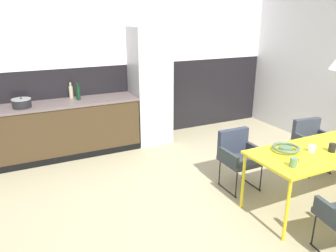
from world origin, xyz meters
TOP-DOWN VIEW (x-y plane):
  - ground_plane at (0.00, 0.00)m, footprint 7.88×7.88m
  - back_wall_splashback_dark at (0.00, 2.89)m, footprint 6.06×0.12m
  - back_wall_panel_upper at (0.00, 2.89)m, footprint 6.06×0.12m
  - kitchen_counter at (-1.50, 2.53)m, footprint 2.79×0.63m
  - refrigerator_column at (0.23, 2.53)m, footprint 0.65×0.60m
  - dining_table at (1.25, -0.42)m, footprint 1.93×0.78m
  - armchair_facing_counter at (0.60, 0.40)m, footprint 0.49×0.47m
  - armchair_corner_seat at (1.91, 0.35)m, footprint 0.54×0.53m
  - fruit_bowl at (0.75, -0.27)m, footprint 0.32×0.32m
  - mug_glass_clear at (1.00, -0.41)m, footprint 0.12×0.08m
  - mug_short_terracotta at (0.51, -0.61)m, footprint 0.12×0.08m
  - mug_wide_latte at (1.22, -0.51)m, footprint 0.13×0.08m
  - cooking_pot at (-1.92, 2.46)m, footprint 0.28×0.28m
  - bottle_oil_tall at (-1.13, 2.74)m, footprint 0.07×0.07m
  - bottle_wine_green at (-1.04, 2.56)m, footprint 0.06×0.06m

SIDE VIEW (x-z plane):
  - ground_plane at x=0.00m, z-range 0.00..0.00m
  - kitchen_counter at x=-1.50m, z-range 0.00..0.92m
  - armchair_corner_seat at x=1.91m, z-range 0.12..0.89m
  - armchair_facing_counter at x=0.60m, z-range 0.11..0.90m
  - dining_table at x=1.25m, z-range 0.33..1.07m
  - back_wall_splashback_dark at x=0.00m, z-range 0.00..1.41m
  - fruit_bowl at x=0.75m, z-range 0.75..0.81m
  - mug_glass_clear at x=1.00m, z-range 0.75..0.83m
  - mug_wide_latte at x=1.22m, z-range 0.75..0.85m
  - mug_short_terracotta at x=0.51m, z-range 0.75..0.85m
  - cooking_pot at x=-1.92m, z-range 0.90..1.07m
  - bottle_oil_tall at x=-1.13m, z-range 0.89..1.16m
  - refrigerator_column at x=0.23m, z-range 0.00..2.07m
  - bottle_wine_green at x=-1.04m, z-range 0.89..1.19m
  - back_wall_panel_upper at x=0.00m, z-range 1.41..2.81m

